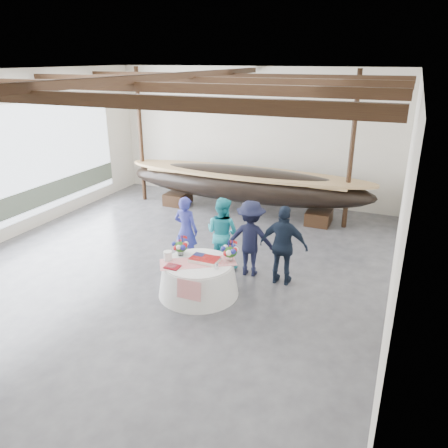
% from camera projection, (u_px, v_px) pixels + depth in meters
% --- Properties ---
extents(floor, '(10.00, 12.00, 0.01)m').
position_uv_depth(floor, '(169.00, 267.00, 10.61)').
color(floor, '#3D3D42').
rests_on(floor, ground).
extents(wall_back, '(10.00, 0.02, 4.50)m').
position_uv_depth(wall_back, '(253.00, 136.00, 14.97)').
color(wall_back, silver).
rests_on(wall_back, ground).
extents(wall_left, '(0.02, 12.00, 4.50)m').
position_uv_depth(wall_left, '(2.00, 158.00, 11.63)').
color(wall_left, silver).
rests_on(wall_left, ground).
extents(wall_right, '(0.02, 12.00, 4.50)m').
position_uv_depth(wall_right, '(403.00, 204.00, 7.99)').
color(wall_right, silver).
rests_on(wall_right, ground).
extents(ceiling, '(10.00, 12.00, 0.01)m').
position_uv_depth(ceiling, '(160.00, 71.00, 9.00)').
color(ceiling, white).
rests_on(ceiling, wall_back).
extents(pavilion_structure, '(9.80, 11.76, 4.50)m').
position_uv_depth(pavilion_structure, '(178.00, 93.00, 9.84)').
color(pavilion_structure, black).
rests_on(pavilion_structure, ground).
extents(open_bay, '(0.03, 7.00, 3.20)m').
position_uv_depth(open_bay, '(34.00, 166.00, 12.62)').
color(open_bay, silver).
rests_on(open_bay, ground).
extents(longboat_display, '(8.15, 1.63, 1.53)m').
position_uv_depth(longboat_display, '(244.00, 184.00, 13.94)').
color(longboat_display, black).
rests_on(longboat_display, ground).
extents(banquet_table, '(1.71, 1.71, 0.74)m').
position_uv_depth(banquet_table, '(198.00, 278.00, 9.29)').
color(banquet_table, white).
rests_on(banquet_table, ground).
extents(tabletop_items, '(1.63, 1.31, 0.40)m').
position_uv_depth(tabletop_items, '(201.00, 252.00, 9.28)').
color(tabletop_items, red).
rests_on(tabletop_items, banquet_table).
extents(guest_woman_blue, '(0.65, 0.45, 1.70)m').
position_uv_depth(guest_woman_blue, '(186.00, 230.00, 10.57)').
color(guest_woman_blue, navy).
rests_on(guest_woman_blue, ground).
extents(guest_woman_teal, '(0.96, 0.82, 1.74)m').
position_uv_depth(guest_woman_teal, '(222.00, 233.00, 10.37)').
color(guest_woman_teal, '#22A3B2').
rests_on(guest_woman_teal, ground).
extents(guest_man_left, '(1.23, 0.81, 1.79)m').
position_uv_depth(guest_man_left, '(251.00, 238.00, 9.97)').
color(guest_man_left, black).
rests_on(guest_man_left, ground).
extents(guest_man_right, '(1.07, 0.46, 1.82)m').
position_uv_depth(guest_man_right, '(284.00, 246.00, 9.55)').
color(guest_man_right, black).
rests_on(guest_man_right, ground).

